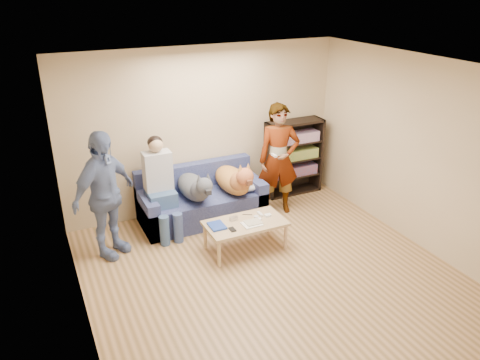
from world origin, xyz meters
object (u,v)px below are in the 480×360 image
person_standing_left (104,196)px  sofa (201,201)px  bookshelf (293,156)px  notebook_blue (217,226)px  dog_gray (195,187)px  camera_silver (234,219)px  person_seated (160,183)px  coffee_table (245,225)px  person_standing_right (279,159)px  dog_tan (235,180)px

person_standing_left → sofa: bearing=-18.2°
sofa → bookshelf: (1.80, 0.23, 0.40)m
person_standing_left → notebook_blue: 1.53m
dog_gray → bookshelf: (1.95, 0.42, 0.05)m
camera_silver → dog_gray: 0.89m
person_seated → coffee_table: (0.88, -1.01, -0.40)m
person_seated → person_standing_right: bearing=-4.9°
person_standing_left → bookshelf: bearing=-23.3°
notebook_blue → bookshelf: (1.98, 1.32, 0.25)m
sofa → bookshelf: size_ratio=1.46×
person_standing_right → dog_tan: bearing=-166.9°
dog_tan → bookshelf: 1.40m
person_standing_right → camera_silver: size_ratio=16.12×
person_seated → bookshelf: size_ratio=1.13×
dog_gray → coffee_table: bearing=-68.7°
notebook_blue → sofa: 1.11m
dog_tan → coffee_table: 0.99m
dog_tan → bookshelf: size_ratio=0.90×
sofa → bookshelf: bearing=7.4°
person_standing_left → camera_silver: bearing=-54.3°
notebook_blue → person_seated: bearing=116.6°
person_standing_right → sofa: bearing=-174.8°
person_seated → dog_tan: 1.15m
person_standing_left → person_seated: 0.91m
person_standing_left → dog_gray: person_standing_left is taller
notebook_blue → dog_tan: 1.11m
person_standing_left → person_standing_right: bearing=-31.5°
dog_tan → coffee_table: dog_tan is taller
coffee_table → dog_gray: bearing=111.3°
person_standing_left → dog_gray: bearing=-23.6°
dog_tan → dog_gray: bearing=176.8°
coffee_table → sofa: bearing=100.9°
person_standing_left → coffee_table: bearing=-56.6°
person_standing_right → person_standing_left: bearing=-158.0°
coffee_table → dog_tan: bearing=74.1°
dog_gray → sofa: bearing=50.1°
sofa → person_seated: 0.83m
dog_gray → person_standing_right: bearing=-4.4°
sofa → coffee_table: sofa is taller
camera_silver → coffee_table: 0.18m
dog_tan → bookshelf: (1.32, 0.45, 0.04)m
person_standing_left → coffee_table: 1.92m
sofa → dog_gray: dog_gray is taller
person_standing_left → dog_gray: (1.35, 0.27, -0.25)m
notebook_blue → sofa: (0.18, 1.08, -0.15)m
notebook_blue → camera_silver: camera_silver is taller
person_standing_right → person_seated: person_standing_right is taller
person_standing_left → sofa: 1.68m
camera_silver → dog_gray: bearing=106.8°
coffee_table → bookshelf: bearing=40.8°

